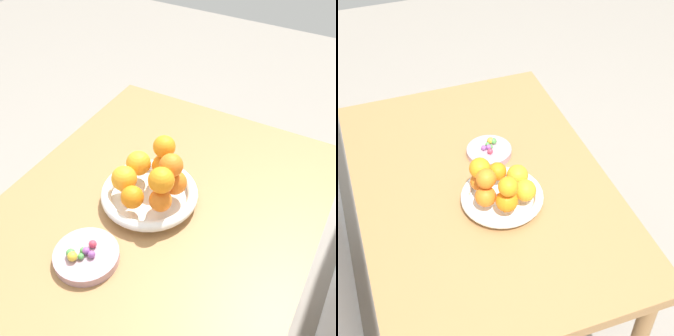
% 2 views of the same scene
% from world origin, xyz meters
% --- Properties ---
extents(dining_table, '(1.10, 0.76, 0.74)m').
position_xyz_m(dining_table, '(0.00, 0.00, 0.65)').
color(dining_table, '#9E7042').
rests_on(dining_table, ground_plane).
extents(fruit_bowl, '(0.24, 0.24, 0.04)m').
position_xyz_m(fruit_bowl, '(-0.10, -0.03, 0.76)').
color(fruit_bowl, white).
rests_on(fruit_bowl, dining_table).
extents(candy_dish, '(0.15, 0.15, 0.02)m').
position_xyz_m(candy_dish, '(0.13, -0.06, 0.75)').
color(candy_dish, '#B28C99').
rests_on(candy_dish, dining_table).
extents(orange_0, '(0.05, 0.05, 0.05)m').
position_xyz_m(orange_0, '(-0.05, 0.02, 0.81)').
color(orange_0, orange).
rests_on(orange_0, fruit_bowl).
extents(orange_1, '(0.06, 0.06, 0.06)m').
position_xyz_m(orange_1, '(-0.12, 0.03, 0.81)').
color(orange_1, orange).
rests_on(orange_1, fruit_bowl).
extents(orange_2, '(0.06, 0.06, 0.06)m').
position_xyz_m(orange_2, '(-0.16, -0.02, 0.81)').
color(orange_2, orange).
rests_on(orange_2, fruit_bowl).
extents(orange_3, '(0.06, 0.06, 0.06)m').
position_xyz_m(orange_3, '(-0.14, -0.09, 0.81)').
color(orange_3, orange).
rests_on(orange_3, fruit_bowl).
extents(orange_4, '(0.06, 0.06, 0.06)m').
position_xyz_m(orange_4, '(-0.07, -0.09, 0.81)').
color(orange_4, orange).
rests_on(orange_4, fruit_bowl).
extents(orange_5, '(0.06, 0.06, 0.06)m').
position_xyz_m(orange_5, '(-0.03, -0.04, 0.81)').
color(orange_5, orange).
rests_on(orange_5, fruit_bowl).
extents(orange_6, '(0.06, 0.06, 0.06)m').
position_xyz_m(orange_6, '(-0.11, 0.02, 0.87)').
color(orange_6, orange).
rests_on(orange_6, orange_1).
extents(orange_7, '(0.06, 0.06, 0.06)m').
position_xyz_m(orange_7, '(-0.06, 0.02, 0.87)').
color(orange_7, orange).
rests_on(orange_7, orange_0).
extents(orange_8, '(0.06, 0.06, 0.06)m').
position_xyz_m(orange_8, '(-0.16, -0.03, 0.87)').
color(orange_8, orange).
rests_on(orange_8, orange_2).
extents(candy_ball_0, '(0.02, 0.02, 0.02)m').
position_xyz_m(candy_ball_0, '(0.13, -0.06, 0.77)').
color(candy_ball_0, '#8C4C99').
rests_on(candy_ball_0, candy_dish).
extents(candy_ball_1, '(0.02, 0.02, 0.02)m').
position_xyz_m(candy_ball_1, '(0.10, -0.06, 0.77)').
color(candy_ball_1, '#C6384C').
rests_on(candy_ball_1, candy_dish).
extents(candy_ball_2, '(0.01, 0.01, 0.01)m').
position_xyz_m(candy_ball_2, '(0.14, -0.06, 0.77)').
color(candy_ball_2, '#4C9947').
rests_on(candy_ball_2, candy_dish).
extents(candy_ball_3, '(0.02, 0.02, 0.02)m').
position_xyz_m(candy_ball_3, '(0.15, -0.09, 0.77)').
color(candy_ball_3, '#4C9947').
rests_on(candy_ball_3, candy_dish).
extents(candy_ball_4, '(0.02, 0.02, 0.02)m').
position_xyz_m(candy_ball_4, '(0.15, -0.08, 0.77)').
color(candy_ball_4, gold).
rests_on(candy_ball_4, candy_dish).
extents(candy_ball_5, '(0.02, 0.02, 0.02)m').
position_xyz_m(candy_ball_5, '(0.13, -0.07, 0.77)').
color(candy_ball_5, '#4C9947').
rests_on(candy_ball_5, candy_dish).
extents(candy_ball_6, '(0.02, 0.02, 0.02)m').
position_xyz_m(candy_ball_6, '(0.13, -0.05, 0.77)').
color(candy_ball_6, '#8C4C99').
rests_on(candy_ball_6, candy_dish).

